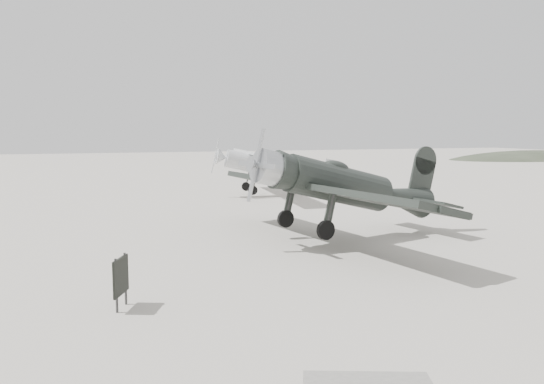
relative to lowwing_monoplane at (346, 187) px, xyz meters
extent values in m
plane|color=#A19A8F|center=(0.10, -0.87, -1.90)|extent=(160.00, 160.00, 0.00)
ellipsoid|color=#303828|center=(50.10, 39.13, -1.90)|extent=(32.00, 16.00, 5.20)
cylinder|color=black|center=(-0.36, -0.06, 0.07)|extent=(4.19, 1.92, 1.28)
cone|color=black|center=(2.63, 0.43, 0.11)|extent=(2.55, 1.56, 1.19)
cylinder|color=#BBBDC0|center=(-3.12, -0.51, 0.07)|extent=(1.00, 1.26, 1.14)
cone|color=#BBBDC0|center=(-3.66, -0.60, 0.07)|extent=(0.40, 0.56, 0.51)
cube|color=#BBBDC0|center=(-3.60, -0.59, 0.07)|extent=(0.08, 0.17, 2.38)
ellipsoid|color=black|center=(-0.54, -0.09, 0.64)|extent=(1.10, 0.78, 0.42)
cube|color=black|center=(-0.99, -0.16, -0.25)|extent=(3.67, 11.17, 0.20)
cube|color=black|center=(3.35, 0.55, 0.16)|extent=(1.62, 3.96, 0.09)
cube|color=black|center=(3.49, 0.57, 0.94)|extent=(1.10, 0.27, 1.65)
cylinder|color=black|center=(-1.16, -1.44, -1.51)|extent=(0.64, 0.25, 0.62)
cylinder|color=black|center=(-1.55, 1.00, -1.51)|extent=(0.64, 0.25, 0.62)
cylinder|color=#333333|center=(-1.16, -1.44, -0.90)|extent=(0.12, 0.12, 1.28)
cylinder|color=#333333|center=(-1.55, 1.00, -0.90)|extent=(0.12, 0.12, 1.28)
cylinder|color=black|center=(3.58, 0.58, -0.28)|extent=(0.21, 0.10, 0.20)
cylinder|color=#ADB0B2|center=(1.71, 12.95, -0.19)|extent=(5.03, 1.62, 1.05)
cone|color=#ADB0B2|center=(5.02, 12.56, -0.19)|extent=(1.81, 1.15, 0.95)
cone|color=#ADB0B2|center=(-1.02, 13.27, -0.19)|extent=(0.68, 1.05, 0.99)
cube|color=#ADB0B2|center=(-1.40, 13.32, -0.19)|extent=(0.06, 0.14, 2.09)
cube|color=#ADB0B2|center=(1.34, 12.99, 0.40)|extent=(3.03, 10.60, 0.17)
cube|color=#ADB0B2|center=(5.49, 12.50, -0.14)|extent=(1.23, 3.31, 0.08)
cube|color=#ADB0B2|center=(5.58, 12.49, 0.48)|extent=(0.86, 0.18, 1.24)
cylinder|color=black|center=(0.83, 12.00, -1.63)|extent=(0.54, 0.19, 0.53)
cylinder|color=black|center=(1.08, 14.08, -1.63)|extent=(0.54, 0.19, 0.53)
cylinder|color=#333333|center=(0.83, 12.00, -1.09)|extent=(0.10, 0.10, 1.14)
cylinder|color=#333333|center=(1.08, 14.08, -1.09)|extent=(0.10, 0.10, 1.14)
cylinder|color=black|center=(5.68, 12.48, -0.47)|extent=(0.18, 0.09, 0.17)
cylinder|color=#333333|center=(-8.15, -5.08, -1.31)|extent=(0.07, 0.07, 1.17)
cylinder|color=#333333|center=(-7.92, -4.59, -1.31)|extent=(0.07, 0.07, 1.17)
cube|color=black|center=(-8.04, -4.83, -1.18)|extent=(0.39, 0.76, 0.81)
cube|color=beige|center=(-8.07, -4.82, -1.13)|extent=(0.27, 0.58, 0.16)
camera|label=1|loc=(-8.84, -16.44, 1.95)|focal=35.00mm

